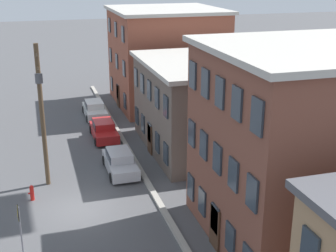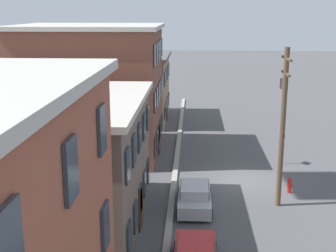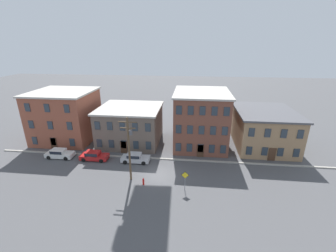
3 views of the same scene
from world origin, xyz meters
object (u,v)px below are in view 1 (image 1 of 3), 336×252
Objects in this scene: car_red at (104,129)px; car_silver at (120,161)px; caution_sign at (19,220)px; utility_pole at (42,109)px; fire_hydrant at (32,193)px; car_white at (95,109)px.

car_silver is at bearing 0.23° from car_red.
car_red is 6.73m from car_silver.
car_red is 1.65× the size of caution_sign.
utility_pole reaches higher than car_red.
utility_pole is 9.33× the size of fire_hydrant.
car_red reaches higher than fire_hydrant.
caution_sign is at bearing -11.95° from utility_pole.
utility_pole is at bearing 152.15° from fire_hydrant.
caution_sign reaches higher than fire_hydrant.
caution_sign reaches higher than car_red.
fire_hydrant is (2.56, -5.79, -0.27)m from car_silver.
car_red and car_silver have the same top height.
caution_sign is at bearing -17.21° from car_white.
fire_hydrant is (-5.48, 0.55, -1.31)m from caution_sign.
car_white is at bearing 179.11° from car_red.
fire_hydrant is at bearing -27.85° from utility_pole.
car_red is 0.49× the size of utility_pole.
car_red is at bearing -0.89° from car_white.
caution_sign is 2.78× the size of fire_hydrant.
caution_sign reaches higher than car_silver.
car_silver is 10.30m from caution_sign.
caution_sign is at bearing -5.77° from fire_hydrant.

